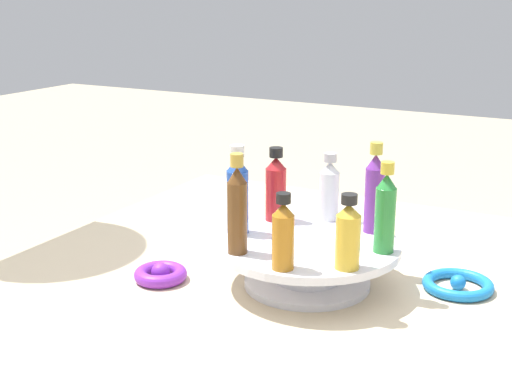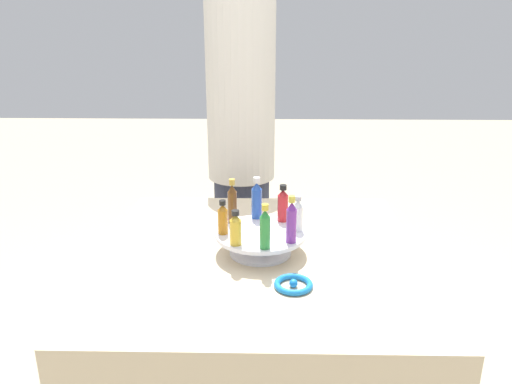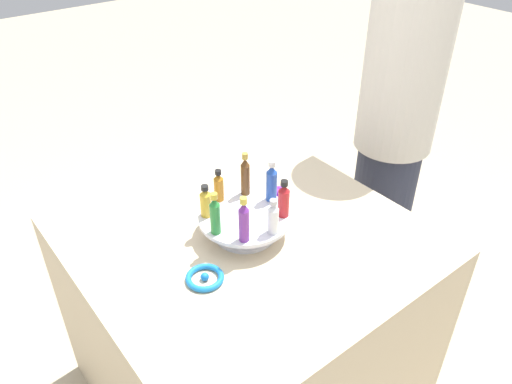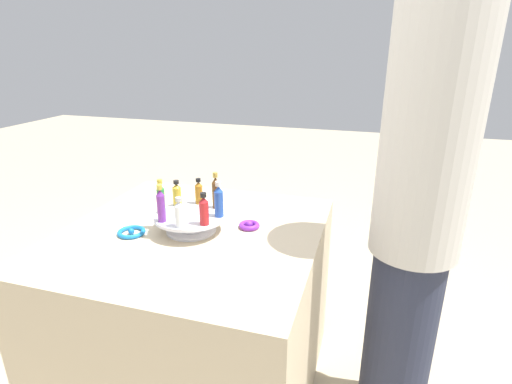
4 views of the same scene
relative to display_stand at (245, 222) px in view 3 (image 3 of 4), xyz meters
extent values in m
cube|color=beige|center=(0.00, 0.00, -0.42)|extent=(0.98, 0.98, 0.76)
cylinder|color=silver|center=(0.00, 0.00, -0.04)|extent=(0.19, 0.19, 0.01)
cylinder|color=silver|center=(0.00, 0.00, -0.01)|extent=(0.10, 0.10, 0.05)
cylinder|color=silver|center=(0.00, 0.00, 0.02)|extent=(0.28, 0.28, 0.01)
cylinder|color=#B21E23|center=(-0.07, -0.09, 0.07)|extent=(0.03, 0.03, 0.09)
cone|color=#B21E23|center=(-0.07, -0.09, 0.12)|extent=(0.03, 0.03, 0.02)
cylinder|color=black|center=(-0.07, -0.09, 0.14)|extent=(0.02, 0.02, 0.02)
cylinder|color=#234CAD|center=(0.01, -0.11, 0.08)|extent=(0.03, 0.03, 0.10)
cone|color=#234CAD|center=(0.01, -0.11, 0.14)|extent=(0.03, 0.03, 0.02)
cylinder|color=silver|center=(0.01, -0.11, 0.16)|extent=(0.02, 0.02, 0.02)
cylinder|color=brown|center=(0.09, -0.07, 0.08)|extent=(0.03, 0.03, 0.10)
cone|color=brown|center=(0.09, -0.07, 0.14)|extent=(0.03, 0.03, 0.02)
cylinder|color=#B79338|center=(0.09, -0.07, 0.16)|extent=(0.02, 0.02, 0.02)
cylinder|color=#AD6B19|center=(0.11, 0.01, 0.06)|extent=(0.03, 0.03, 0.08)
cone|color=#AD6B19|center=(0.11, 0.01, 0.11)|extent=(0.03, 0.03, 0.02)
cylinder|color=black|center=(0.11, 0.01, 0.13)|extent=(0.02, 0.02, 0.01)
cylinder|color=gold|center=(0.07, 0.09, 0.06)|extent=(0.03, 0.03, 0.07)
cone|color=gold|center=(0.07, 0.09, 0.11)|extent=(0.03, 0.03, 0.02)
cylinder|color=black|center=(0.07, 0.09, 0.12)|extent=(0.02, 0.02, 0.01)
cylinder|color=#288438|center=(-0.01, 0.11, 0.07)|extent=(0.03, 0.03, 0.09)
cone|color=#288438|center=(-0.01, 0.11, 0.13)|extent=(0.03, 0.03, 0.02)
cylinder|color=gold|center=(-0.01, 0.11, 0.15)|extent=(0.02, 0.02, 0.02)
cylinder|color=#702D93|center=(-0.09, 0.07, 0.08)|extent=(0.03, 0.03, 0.10)
cone|color=#702D93|center=(-0.09, 0.07, 0.14)|extent=(0.03, 0.03, 0.02)
cylinder|color=gold|center=(-0.09, 0.07, 0.16)|extent=(0.02, 0.02, 0.02)
cylinder|color=silver|center=(-0.11, -0.01, 0.07)|extent=(0.03, 0.03, 0.08)
cone|color=silver|center=(-0.11, -0.01, 0.11)|extent=(0.03, 0.03, 0.02)
cylinder|color=#B2B2B7|center=(-0.11, -0.01, 0.13)|extent=(0.02, 0.02, 0.01)
torus|color=blue|center=(-0.09, 0.21, -0.04)|extent=(0.11, 0.11, 0.02)
sphere|color=blue|center=(-0.09, 0.21, -0.03)|extent=(0.02, 0.02, 0.02)
torus|color=purple|center=(0.09, -0.21, -0.03)|extent=(0.08, 0.08, 0.02)
sphere|color=purple|center=(0.09, -0.21, -0.03)|extent=(0.03, 0.03, 0.03)
cylinder|color=#282D42|center=(0.10, -0.81, -0.43)|extent=(0.26, 0.26, 0.75)
cylinder|color=beige|center=(0.10, -0.81, 0.37)|extent=(0.30, 0.30, 0.85)
camera|label=1|loc=(0.92, 0.41, 0.39)|focal=50.00mm
camera|label=2|loc=(-0.02, 1.39, 0.64)|focal=35.00mm
camera|label=3|loc=(-0.95, 0.70, 0.92)|focal=35.00mm
camera|label=4|loc=(-1.27, -0.64, 0.63)|focal=28.00mm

